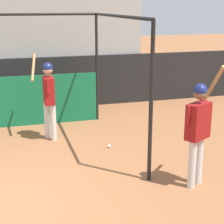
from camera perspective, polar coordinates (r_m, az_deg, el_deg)
name	(u,v)px	position (r m, az deg, el deg)	size (l,w,h in m)	color
batting_cage	(28,84)	(8.89, -12.74, 4.17)	(3.71, 3.84, 2.79)	black
player_batter	(48,94)	(8.46, -9.66, 2.78)	(0.51, 0.91, 1.90)	silver
player_waiting	(198,125)	(6.29, 13.01, -1.96)	(0.65, 0.66, 2.06)	silver
baseball	(109,146)	(8.11, -0.44, -5.21)	(0.07, 0.07, 0.07)	white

